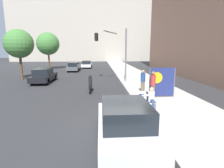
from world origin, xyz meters
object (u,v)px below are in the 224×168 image
Objects in this scene: motorcycle_on_road at (90,85)px; jogger_on_sidewalk at (153,85)px; car_on_road_distant at (87,64)px; car_on_road_nearest at (44,75)px; pedestrian_behind at (143,81)px; parked_car_curbside at (125,123)px; seated_protester at (151,98)px; traffic_light_pole at (114,46)px; car_on_road_midblock at (74,67)px; street_tree_near_curb at (19,44)px; protest_banner at (162,82)px; street_tree_midblock at (48,44)px.

jogger_on_sidewalk is at bearing -35.17° from motorcycle_on_road.
car_on_road_nearest is at bearing -101.71° from car_on_road_distant.
car_on_road_distant reaches higher than motorcycle_on_road.
parked_car_curbside is (-2.36, -7.03, -0.26)m from pedestrian_behind.
car_on_road_nearest reaches higher than seated_protester.
pedestrian_behind is at bearing -72.97° from traffic_light_pole.
street_tree_near_curb reaches higher than car_on_road_midblock.
traffic_light_pole reaches higher than motorcycle_on_road.
car_on_road_distant is at bearing -36.92° from jogger_on_sidewalk.
parked_car_curbside is (-3.28, -5.53, -0.45)m from protest_banner.
parked_car_curbside reaches higher than car_on_road_distant.
car_on_road_midblock is 0.71× the size of street_tree_midblock.
traffic_light_pole is (-2.66, 7.19, 2.56)m from protest_banner.
car_on_road_nearest is at bearing -98.76° from car_on_road_midblock.
car_on_road_midblock is at bearing 118.65° from seated_protester.
street_tree_near_curb is at bearing 140.65° from motorcycle_on_road.
car_on_road_nearest is 10.45m from car_on_road_midblock.
car_on_road_midblock is at bearing 81.24° from car_on_road_nearest.
car_on_road_distant is at bearing 96.77° from parked_car_curbside.
street_tree_midblock is (-8.18, 17.95, 3.87)m from motorcycle_on_road.
pedestrian_behind is at bearing -15.11° from motorcycle_on_road.
street_tree_midblock is (-4.73, 3.04, 3.73)m from car_on_road_midblock.
motorcycle_on_road is 11.08m from street_tree_near_curb.
pedestrian_behind is 17.63m from car_on_road_midblock.
motorcycle_on_road is at bearing -8.86° from pedestrian_behind.
protest_banner reaches higher than parked_car_curbside.
street_tree_near_curb reaches higher than jogger_on_sidewalk.
car_on_road_distant is at bearing 72.94° from car_on_road_midblock.
car_on_road_midblock is 15.30m from motorcycle_on_road.
traffic_light_pole reaches higher than seated_protester.
car_on_road_midblock is (-8.35, 17.47, -0.49)m from protest_banner.
street_tree_near_curb is (-9.77, 14.78, 3.25)m from parked_car_curbside.
street_tree_near_curb reaches higher than seated_protester.
pedestrian_behind is 10.66m from car_on_road_nearest.
motorcycle_on_road is at bearing -115.88° from traffic_light_pole.
traffic_light_pole is at bearing 64.12° from motorcycle_on_road.
car_on_road_nearest is 16.17m from car_on_road_distant.
street_tree_near_curb reaches higher than car_on_road_nearest.
pedestrian_behind is 0.37× the size of car_on_road_midblock.
street_tree_near_curb is 11.28m from street_tree_midblock.
protest_banner is (1.49, 2.65, 0.39)m from seated_protester.
parked_car_curbside is at bearing -120.63° from protest_banner.
car_on_road_midblock reaches higher than car_on_road_distant.
protest_banner reaches higher than jogger_on_sidewalk.
street_tree_near_curb is at bearing -119.71° from car_on_road_midblock.
street_tree_midblock is at bearing 114.51° from motorcycle_on_road.
traffic_light_pole is 10.59m from street_tree_near_curb.
protest_banner is 5.57m from motorcycle_on_road.
jogger_on_sidewalk is 0.39× the size of car_on_road_distant.
street_tree_midblock is at bearing -20.58° from jogger_on_sidewalk.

